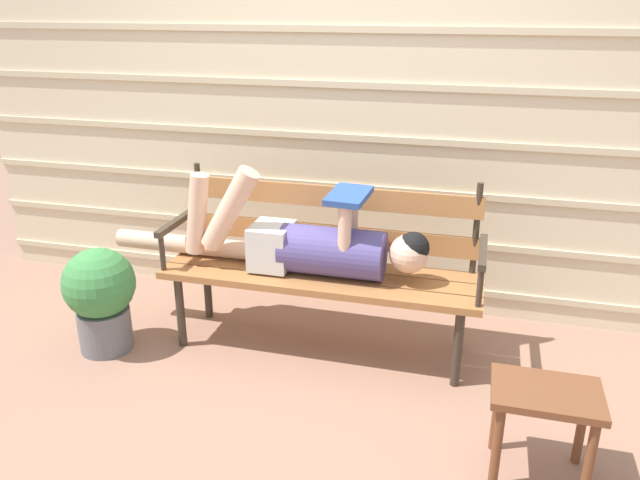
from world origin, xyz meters
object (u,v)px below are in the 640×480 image
object	(u,v)px
park_bench	(323,258)
footstool	(545,409)
potted_plant	(101,295)
reclining_person	(304,243)

from	to	relation	value
park_bench	footstool	distance (m)	1.32
potted_plant	footstool	bearing A→B (deg)	-10.55
park_bench	potted_plant	xyz separation A→B (m)	(-1.09, -0.37, -0.18)
reclining_person	footstool	size ratio (longest dim) A/B	4.28
park_bench	reclining_person	bearing A→B (deg)	-141.67
footstool	park_bench	bearing A→B (deg)	144.09
reclining_person	potted_plant	world-z (taller)	reclining_person
reclining_person	potted_plant	distance (m)	1.08
footstool	potted_plant	bearing A→B (deg)	169.45
park_bench	footstool	world-z (taller)	park_bench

